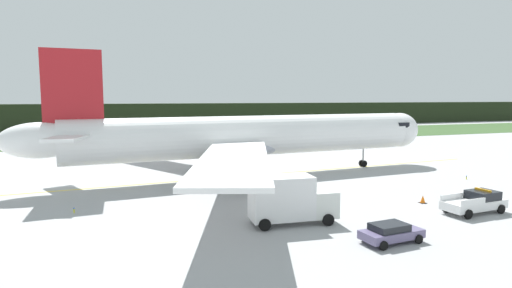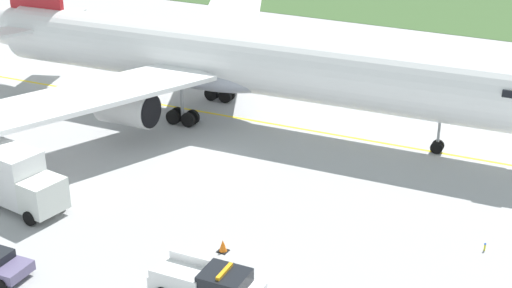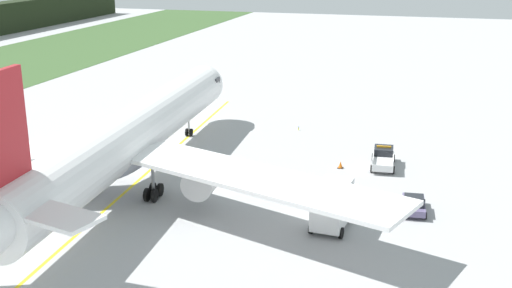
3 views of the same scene
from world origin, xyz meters
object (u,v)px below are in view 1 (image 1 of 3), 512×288
Objects in this scene: airliner at (246,137)px; apron_cone at (423,199)px; ops_pickup_truck at (476,202)px; catering_truck at (290,199)px; staff_car at (391,232)px.

apron_cone is (10.82, -18.01, -4.39)m from airliner.
airliner is 9.17× the size of ops_pickup_truck.
ops_pickup_truck is at bearing -8.72° from catering_truck.
airliner is at bearing 80.89° from catering_truck.
staff_car is (-11.26, -3.65, -0.20)m from ops_pickup_truck.
staff_car is at bearing -86.90° from airliner.
ops_pickup_truck is 7.88× the size of apron_cone.
airliner reaches higher than ops_pickup_truck.
catering_truck is 14.16m from apron_cone.
airliner reaches higher than catering_truck.
apron_cone is at bearing 6.76° from catering_truck.
airliner is 12.15× the size of staff_car.
staff_car is 5.94× the size of apron_cone.
ops_pickup_truck is at bearing -60.20° from airliner.
ops_pickup_truck reaches higher than staff_car.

